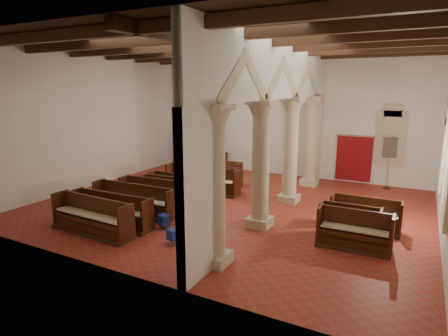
% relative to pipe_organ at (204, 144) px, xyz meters
% --- Properties ---
extents(floor, '(14.00, 14.00, 0.00)m').
position_rel_pipe_organ_xyz_m(floor, '(4.50, -5.50, -1.37)').
color(floor, maroon).
rests_on(floor, ground).
extents(ceiling, '(14.00, 14.00, 0.00)m').
position_rel_pipe_organ_xyz_m(ceiling, '(4.50, -5.50, 4.63)').
color(ceiling, black).
rests_on(ceiling, wall_back).
extents(wall_back, '(14.00, 0.02, 6.00)m').
position_rel_pipe_organ_xyz_m(wall_back, '(4.50, 0.50, 1.63)').
color(wall_back, beige).
rests_on(wall_back, floor).
extents(wall_front, '(14.00, 0.02, 6.00)m').
position_rel_pipe_organ_xyz_m(wall_front, '(4.50, -11.50, 1.63)').
color(wall_front, beige).
rests_on(wall_front, floor).
extents(wall_left, '(0.02, 12.00, 6.00)m').
position_rel_pipe_organ_xyz_m(wall_left, '(-2.50, -5.50, 1.63)').
color(wall_left, beige).
rests_on(wall_left, floor).
extents(ceiling_beams, '(13.80, 11.80, 0.30)m').
position_rel_pipe_organ_xyz_m(ceiling_beams, '(4.50, -5.50, 4.45)').
color(ceiling_beams, '#3C2013').
rests_on(ceiling_beams, wall_back).
extents(arcade, '(0.90, 11.90, 6.00)m').
position_rel_pipe_organ_xyz_m(arcade, '(6.30, -5.50, 2.19)').
color(arcade, beige).
rests_on(arcade, floor).
extents(window_right_b, '(0.03, 1.00, 2.20)m').
position_rel_pipe_organ_xyz_m(window_right_b, '(11.48, -3.00, 0.83)').
color(window_right_b, '#398066').
rests_on(window_right_b, wall_right).
extents(window_back, '(1.00, 0.03, 2.20)m').
position_rel_pipe_organ_xyz_m(window_back, '(9.50, 0.48, 0.83)').
color(window_back, '#398066').
rests_on(window_back, wall_back).
extents(pipe_organ, '(2.10, 0.85, 4.40)m').
position_rel_pipe_organ_xyz_m(pipe_organ, '(0.00, 0.00, 0.00)').
color(pipe_organ, '#3C2013').
rests_on(pipe_organ, floor).
extents(lectern, '(0.52, 0.56, 1.07)m').
position_rel_pipe_organ_xyz_m(lectern, '(1.34, -0.01, -0.93)').
color(lectern, '#371E11').
rests_on(lectern, floor).
extents(dossal_curtain, '(1.80, 0.07, 2.17)m').
position_rel_pipe_organ_xyz_m(dossal_curtain, '(8.00, 0.42, -0.21)').
color(dossal_curtain, maroon).
rests_on(dossal_curtain, floor).
extents(processional_banner, '(0.54, 0.69, 2.48)m').
position_rel_pipe_organ_xyz_m(processional_banner, '(9.55, -0.01, -0.56)').
color(processional_banner, '#3C2013').
rests_on(processional_banner, floor).
extents(hymnal_box_a, '(0.36, 0.32, 0.31)m').
position_rel_pipe_organ_xyz_m(hymnal_box_a, '(4.58, -9.43, -1.12)').
color(hymnal_box_a, navy).
rests_on(hymnal_box_a, floor).
extents(hymnal_box_b, '(0.42, 0.37, 0.35)m').
position_rel_pipe_organ_xyz_m(hymnal_box_b, '(3.63, -8.60, -1.10)').
color(hymnal_box_b, navy).
rests_on(hymnal_box_b, floor).
extents(hymnal_box_c, '(0.42, 0.36, 0.36)m').
position_rel_pipe_organ_xyz_m(hymnal_box_c, '(3.68, -6.55, -1.09)').
color(hymnal_box_c, navy).
rests_on(hymnal_box_c, floor).
extents(tube_heater_a, '(0.86, 0.22, 0.09)m').
position_rel_pipe_organ_xyz_m(tube_heater_a, '(1.81, -9.87, -1.21)').
color(tube_heater_a, white).
rests_on(tube_heater_a, floor).
extents(tube_heater_b, '(0.87, 0.18, 0.09)m').
position_rel_pipe_organ_xyz_m(tube_heater_b, '(1.19, -8.87, -1.21)').
color(tube_heater_b, silver).
rests_on(tube_heater_b, floor).
extents(nave_pew_0, '(3.03, 0.88, 1.13)m').
position_rel_pipe_organ_xyz_m(nave_pew_0, '(1.92, -9.97, -1.00)').
color(nave_pew_0, '#3C2013').
rests_on(nave_pew_0, floor).
extents(nave_pew_1, '(3.07, 0.79, 1.06)m').
position_rel_pipe_organ_xyz_m(nave_pew_1, '(1.94, -9.19, -1.02)').
color(nave_pew_1, '#3C2013').
rests_on(nave_pew_1, floor).
extents(nave_pew_2, '(3.31, 0.80, 1.08)m').
position_rel_pipe_organ_xyz_m(nave_pew_2, '(1.85, -7.99, -1.02)').
color(nave_pew_2, '#3C2013').
rests_on(nave_pew_2, floor).
extents(nave_pew_3, '(2.94, 0.90, 1.11)m').
position_rel_pipe_organ_xyz_m(nave_pew_3, '(2.14, -7.11, -1.00)').
color(nave_pew_3, '#3C2013').
rests_on(nave_pew_3, floor).
extents(nave_pew_4, '(3.02, 0.84, 0.99)m').
position_rel_pipe_organ_xyz_m(nave_pew_4, '(2.32, -6.14, -1.05)').
color(nave_pew_4, '#3C2013').
rests_on(nave_pew_4, floor).
extents(nave_pew_5, '(2.69, 0.78, 1.00)m').
position_rel_pipe_organ_xyz_m(nave_pew_5, '(2.17, -5.66, -1.04)').
color(nave_pew_5, '#3C2013').
rests_on(nave_pew_5, floor).
extents(nave_pew_6, '(3.43, 0.77, 1.10)m').
position_rel_pipe_organ_xyz_m(nave_pew_6, '(2.49, -4.35, -1.01)').
color(nave_pew_6, '#3C2013').
rests_on(nave_pew_6, floor).
extents(nave_pew_7, '(3.20, 0.75, 1.06)m').
position_rel_pipe_organ_xyz_m(nave_pew_7, '(2.28, -3.82, -1.02)').
color(nave_pew_7, '#3C2013').
rests_on(nave_pew_7, floor).
extents(nave_pew_8, '(3.11, 0.82, 1.13)m').
position_rel_pipe_organ_xyz_m(nave_pew_8, '(2.08, -2.88, -1.00)').
color(nave_pew_8, '#3C2013').
rests_on(nave_pew_8, floor).
extents(aisle_pew_0, '(2.03, 0.76, 1.10)m').
position_rel_pipe_organ_xyz_m(aisle_pew_0, '(9.31, -7.35, -1.00)').
color(aisle_pew_0, '#3C2013').
rests_on(aisle_pew_0, floor).
extents(aisle_pew_1, '(1.76, 0.70, 1.05)m').
position_rel_pipe_organ_xyz_m(aisle_pew_1, '(9.07, -6.72, -1.02)').
color(aisle_pew_1, '#3C2013').
rests_on(aisle_pew_1, floor).
extents(aisle_pew_2, '(2.14, 0.71, 1.05)m').
position_rel_pipe_organ_xyz_m(aisle_pew_2, '(9.38, -5.74, -1.02)').
color(aisle_pew_2, '#3C2013').
rests_on(aisle_pew_2, floor).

